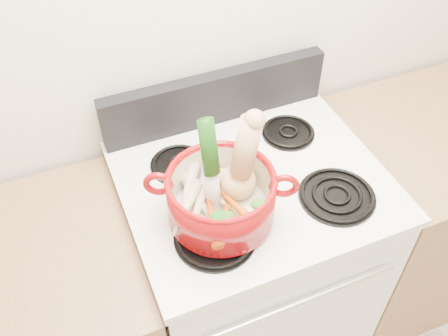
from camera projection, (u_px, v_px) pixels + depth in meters
name	position (u px, v px, depth m)	size (l,w,h in m)	color
wall_back	(208.00, 18.00, 1.47)	(3.50, 0.02, 2.60)	silver
stove_body	(248.00, 269.00, 1.85)	(0.76, 0.65, 0.92)	white
cooktop	(254.00, 182.00, 1.51)	(0.78, 0.67, 0.03)	white
control_backsplash	(216.00, 98.00, 1.63)	(0.76, 0.05, 0.18)	black
oven_handle	(303.00, 301.00, 1.40)	(0.02, 0.02, 0.60)	silver
burner_front_left	(215.00, 236.00, 1.33)	(0.22, 0.22, 0.02)	black
burner_front_right	(337.00, 195.00, 1.44)	(0.22, 0.22, 0.02)	black
burner_back_left	(178.00, 163.00, 1.53)	(0.17, 0.17, 0.02)	black
burner_back_right	(288.00, 132.00, 1.63)	(0.17, 0.17, 0.02)	black
dutch_oven	(221.00, 197.00, 1.33)	(0.29, 0.29, 0.14)	maroon
pot_handle_left	(158.00, 184.00, 1.29)	(0.08, 0.08, 0.02)	maroon
pot_handle_right	(284.00, 186.00, 1.29)	(0.08, 0.08, 0.02)	maroon
squash	(239.00, 161.00, 1.30)	(0.11, 0.11, 0.26)	tan
leek	(212.00, 167.00, 1.26)	(0.04, 0.04, 0.29)	beige
ginger	(222.00, 176.00, 1.41)	(0.07, 0.05, 0.04)	tan
parsnip_0	(197.00, 196.00, 1.35)	(0.04, 0.04, 0.21)	beige
parsnip_1	(200.00, 201.00, 1.33)	(0.04, 0.04, 0.20)	beige
parsnip_2	(205.00, 190.00, 1.35)	(0.04, 0.04, 0.17)	beige
parsnip_3	(185.00, 208.00, 1.31)	(0.04, 0.04, 0.17)	beige
parsnip_4	(188.00, 190.00, 1.34)	(0.04, 0.04, 0.19)	beige
carrot_0	(227.00, 219.00, 1.31)	(0.03, 0.03, 0.14)	red
carrot_1	(213.00, 220.00, 1.29)	(0.04, 0.04, 0.16)	#BD3E09
carrot_2	(237.00, 207.00, 1.32)	(0.03, 0.03, 0.16)	#CE490A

